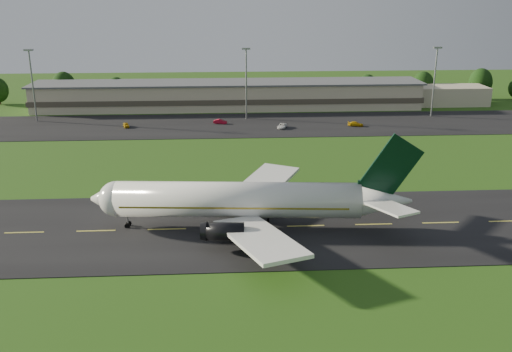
{
  "coord_description": "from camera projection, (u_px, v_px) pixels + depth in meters",
  "views": [
    {
      "loc": [
        -1.89,
        -83.2,
        35.99
      ],
      "look_at": [
        3.54,
        8.0,
        6.0
      ],
      "focal_mm": 40.0,
      "sensor_mm": 36.0,
      "label": 1
    }
  ],
  "objects": [
    {
      "name": "taxiway",
      "position": [
        237.0,
        228.0,
        90.23
      ],
      "size": [
        220.0,
        30.0,
        0.1
      ],
      "primitive_type": "cube",
      "color": "black",
      "rests_on": "ground"
    },
    {
      "name": "service_vehicle_d",
      "position": [
        356.0,
        124.0,
        156.82
      ],
      "size": [
        4.52,
        2.61,
        1.23
      ],
      "primitive_type": "imported",
      "rotation": [
        0.0,
        0.0,
        1.35
      ],
      "color": "gold",
      "rests_on": "apron"
    },
    {
      "name": "service_vehicle_b",
      "position": [
        220.0,
        122.0,
        159.58
      ],
      "size": [
        3.95,
        2.19,
        1.23
      ],
      "primitive_type": "imported",
      "rotation": [
        0.0,
        0.0,
        1.32
      ],
      "color": "maroon",
      "rests_on": "apron"
    },
    {
      "name": "terminal",
      "position": [
        249.0,
        95.0,
        180.58
      ],
      "size": [
        145.0,
        16.0,
        8.4
      ],
      "color": "#C2B694",
      "rests_on": "ground"
    },
    {
      "name": "ground",
      "position": [
        237.0,
        228.0,
        90.24
      ],
      "size": [
        360.0,
        360.0,
        0.0
      ],
      "primitive_type": "plane",
      "color": "#254511",
      "rests_on": "ground"
    },
    {
      "name": "light_mast_west",
      "position": [
        32.0,
        77.0,
        159.04
      ],
      "size": [
        2.4,
        1.2,
        20.35
      ],
      "color": "gray",
      "rests_on": "ground"
    },
    {
      "name": "light_mast_centre",
      "position": [
        246.0,
        75.0,
        162.43
      ],
      "size": [
        2.4,
        1.2,
        20.35
      ],
      "color": "gray",
      "rests_on": "ground"
    },
    {
      "name": "light_mast_east",
      "position": [
        435.0,
        73.0,
        165.53
      ],
      "size": [
        2.4,
        1.2,
        20.35
      ],
      "color": "gray",
      "rests_on": "ground"
    },
    {
      "name": "airliner",
      "position": [
        243.0,
        201.0,
        88.78
      ],
      "size": [
        51.29,
        42.05,
        15.57
      ],
      "rotation": [
        0.0,
        0.0,
        -0.08
      ],
      "color": "white",
      "rests_on": "ground"
    },
    {
      "name": "apron",
      "position": [
        230.0,
        125.0,
        158.51
      ],
      "size": [
        260.0,
        30.0,
        0.1
      ],
      "primitive_type": "cube",
      "color": "black",
      "rests_on": "ground"
    },
    {
      "name": "service_vehicle_c",
      "position": [
        282.0,
        126.0,
        154.61
      ],
      "size": [
        3.29,
        4.79,
        1.22
      ],
      "primitive_type": "imported",
      "rotation": [
        0.0,
        0.0,
        -0.32
      ],
      "color": "white",
      "rests_on": "apron"
    },
    {
      "name": "tree_line",
      "position": [
        305.0,
        86.0,
        190.82
      ],
      "size": [
        196.07,
        9.2,
        10.61
      ],
      "color": "black",
      "rests_on": "ground"
    },
    {
      "name": "service_vehicle_a",
      "position": [
        126.0,
        125.0,
        155.57
      ],
      "size": [
        2.34,
        3.81,
        1.21
      ],
      "primitive_type": "imported",
      "rotation": [
        0.0,
        0.0,
        0.28
      ],
      "color": "#BF920B",
      "rests_on": "apron"
    }
  ]
}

